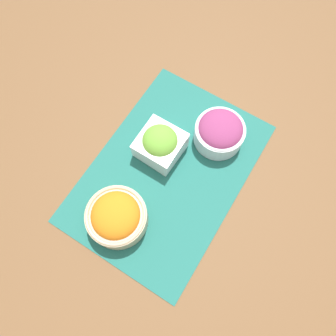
# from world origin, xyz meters

# --- Properties ---
(ground_plane) EXTENTS (3.00, 3.00, 0.00)m
(ground_plane) POSITION_xyz_m (0.00, 0.00, 0.00)
(ground_plane) COLOR brown
(placemat) EXTENTS (0.57, 0.39, 0.00)m
(placemat) POSITION_xyz_m (0.00, 0.00, 0.00)
(placemat) COLOR #236B60
(placemat) RESTS_ON ground_plane
(lettuce_bowl) EXTENTS (0.12, 0.12, 0.10)m
(lettuce_bowl) POSITION_xyz_m (0.04, 0.05, 0.05)
(lettuce_bowl) COLOR white
(lettuce_bowl) RESTS_ON placemat
(carrot_bowl) EXTENTS (0.16, 0.16, 0.09)m
(carrot_bowl) POSITION_xyz_m (-0.18, 0.04, 0.05)
(carrot_bowl) COLOR #C6B28E
(carrot_bowl) RESTS_ON placemat
(onion_bowl) EXTENTS (0.14, 0.14, 0.09)m
(onion_bowl) POSITION_xyz_m (0.16, -0.07, 0.05)
(onion_bowl) COLOR silver
(onion_bowl) RESTS_ON placemat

